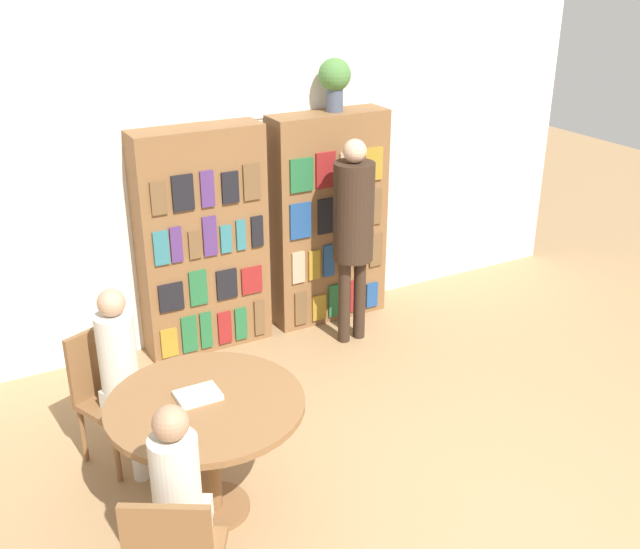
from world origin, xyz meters
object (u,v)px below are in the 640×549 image
object	(u,v)px
bookshelf_right	(328,219)
seated_reader_right	(181,499)
librarian_standing	(353,220)
flower_vase	(335,79)
reading_table	(207,422)
bookshelf_left	(203,242)
seated_reader_left	(124,373)
chair_left_side	(109,389)

from	to	relation	value
bookshelf_right	seated_reader_right	bearing A→B (deg)	-131.03
librarian_standing	flower_vase	bearing A→B (deg)	78.08
seated_reader_right	reading_table	bearing A→B (deg)	90.00
bookshelf_left	reading_table	distance (m)	2.08
seated_reader_left	librarian_standing	bearing A→B (deg)	176.94
seated_reader_right	librarian_standing	size ratio (longest dim) A/B	0.71
flower_vase	seated_reader_right	xyz separation A→B (m)	(-2.27, -2.54, -1.41)
bookshelf_left	librarian_standing	xyz separation A→B (m)	(1.09, -0.50, 0.15)
bookshelf_left	seated_reader_left	xyz separation A→B (m)	(-1.00, -1.28, -0.23)
bookshelf_right	chair_left_side	world-z (taller)	bookshelf_right
chair_left_side	seated_reader_right	bearing A→B (deg)	66.43
chair_left_side	seated_reader_right	size ratio (longest dim) A/B	0.72
librarian_standing	reading_table	bearing A→B (deg)	-141.58
bookshelf_left	librarian_standing	world-z (taller)	bookshelf_left
bookshelf_right	seated_reader_right	xyz separation A→B (m)	(-2.21, -2.54, -0.24)
librarian_standing	seated_reader_right	bearing A→B (deg)	-136.65
bookshelf_left	seated_reader_right	world-z (taller)	bookshelf_left
seated_reader_right	bookshelf_right	bearing A→B (deg)	79.34
bookshelf_left	flower_vase	xyz separation A→B (m)	(1.20, 0.00, 1.18)
bookshelf_right	chair_left_side	size ratio (longest dim) A/B	2.07
seated_reader_left	seated_reader_right	distance (m)	1.26
bookshelf_left	flower_vase	size ratio (longest dim) A/B	4.31
reading_table	seated_reader_left	xyz separation A→B (m)	(-0.28, 0.65, 0.06)
seated_reader_right	librarian_standing	world-z (taller)	librarian_standing
bookshelf_left	reading_table	size ratio (longest dim) A/B	1.65
flower_vase	seated_reader_left	distance (m)	2.91
librarian_standing	chair_left_side	bearing A→B (deg)	-164.16
bookshelf_left	bookshelf_right	distance (m)	1.14
reading_table	chair_left_side	xyz separation A→B (m)	(-0.36, 0.82, -0.13)
reading_table	seated_reader_right	xyz separation A→B (m)	(-0.36, -0.61, 0.06)
bookshelf_left	seated_reader_left	world-z (taller)	bookshelf_left
reading_table	seated_reader_right	distance (m)	0.71
flower_vase	reading_table	xyz separation A→B (m)	(-1.91, -1.94, -1.47)
bookshelf_right	reading_table	world-z (taller)	bookshelf_right
flower_vase	chair_left_side	distance (m)	2.99
flower_vase	chair_left_side	size ratio (longest dim) A/B	0.48
flower_vase	seated_reader_right	distance (m)	3.69
bookshelf_left	bookshelf_right	bearing A→B (deg)	-0.02
chair_left_side	librarian_standing	size ratio (longest dim) A/B	0.51
bookshelf_left	seated_reader_right	size ratio (longest dim) A/B	1.50
reading_table	chair_left_side	size ratio (longest dim) A/B	1.26
reading_table	seated_reader_right	bearing A→B (deg)	-120.37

